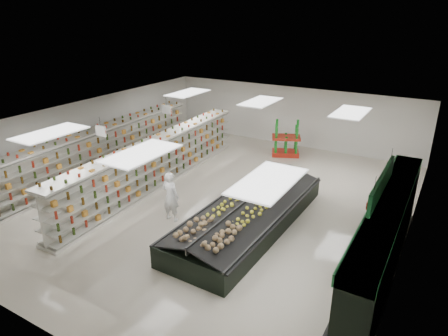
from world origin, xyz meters
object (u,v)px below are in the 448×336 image
Objects in this scene: gondola_center at (157,164)px; shopper_background at (179,144)px; gondola_left at (105,150)px; produce_island at (249,213)px; shopper_main at (171,196)px; soda_endcap at (286,139)px.

gondola_center reaches higher than shopper_background.
shopper_background is (2.11, 2.95, -0.17)m from gondola_left.
gondola_center is 1.59× the size of produce_island.
produce_island is (4.99, -1.21, -0.43)m from gondola_center.
gondola_left reaches higher than produce_island.
shopper_main reaches higher than shopper_background.
soda_endcap is 8.48m from shopper_main.
gondola_left reaches higher than shopper_background.
gondola_center is at bearing -118.18° from soda_endcap.
produce_island is at bearing -159.58° from shopper_main.
gondola_left is 8.93m from soda_endcap.
gondola_center is 6.35× the size of shopper_main.
soda_endcap is at bearing -97.17° from shopper_main.
gondola_left is 6.58× the size of soda_endcap.
gondola_left is 1.01× the size of gondola_center.
gondola_left is 3.63m from shopper_background.
gondola_left is 8.30m from produce_island.
gondola_left is at bearing 146.33° from shopper_background.
gondola_center reaches higher than soda_endcap.
soda_endcap is 0.98× the size of shopper_main.
soda_endcap is at bearing -52.51° from shopper_background.
soda_endcap is 1.17× the size of shopper_background.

